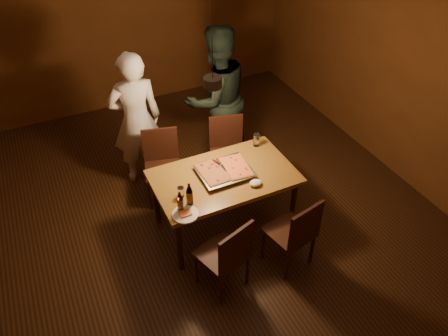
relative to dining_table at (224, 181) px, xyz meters
name	(u,v)px	position (x,y,z in m)	size (l,w,h in m)	color
room_shell	(213,114)	(-0.02, 0.21, 0.72)	(6.00, 6.00, 6.00)	#3C2310
dining_table	(224,181)	(0.00, 0.00, 0.00)	(1.50, 0.90, 0.75)	olive
chair_far_left	(162,159)	(-0.42, 0.83, -0.14)	(0.51, 0.51, 0.49)	#38190F
chair_far_right	(227,145)	(0.40, 0.75, -0.14)	(0.52, 0.52, 0.49)	#38190F
chair_near_left	(228,252)	(-0.34, -0.80, -0.14)	(0.53, 0.53, 0.49)	#38190F
chair_near_right	(296,230)	(0.40, -0.83, -0.14)	(0.50, 0.50, 0.49)	#38190F
pizza_tray	(225,172)	(0.02, 0.02, 0.10)	(0.55, 0.45, 0.05)	silver
pizza_meat	(213,172)	(-0.12, 0.03, 0.13)	(0.25, 0.40, 0.02)	maroon
pizza_cheese	(236,167)	(0.15, 0.02, 0.13)	(0.26, 0.41, 0.02)	gold
spatula	(224,168)	(0.02, 0.05, 0.14)	(0.09, 0.24, 0.04)	silver
beer_bottle_a	(180,201)	(-0.60, -0.29, 0.19)	(0.06, 0.06, 0.23)	black
beer_bottle_b	(189,194)	(-0.49, -0.25, 0.20)	(0.07, 0.07, 0.26)	black
water_glass_left	(181,192)	(-0.53, -0.11, 0.13)	(0.07, 0.07, 0.11)	silver
water_glass_right	(257,140)	(0.57, 0.33, 0.15)	(0.07, 0.07, 0.15)	silver
plate_slice	(185,214)	(-0.59, -0.37, 0.08)	(0.25, 0.25, 0.03)	white
napkin	(256,183)	(0.23, -0.28, 0.10)	(0.14, 0.10, 0.06)	white
diner_white	(136,120)	(-0.57, 1.26, 0.19)	(0.63, 0.42, 1.74)	silver
diner_dark	(217,98)	(0.47, 1.21, 0.26)	(0.91, 0.71, 1.88)	black
pendant_lamp	(213,81)	(-0.02, 0.21, 1.08)	(0.18, 0.18, 1.10)	black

